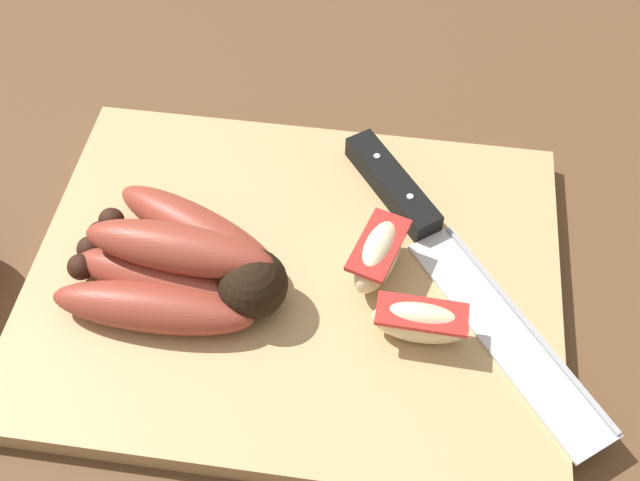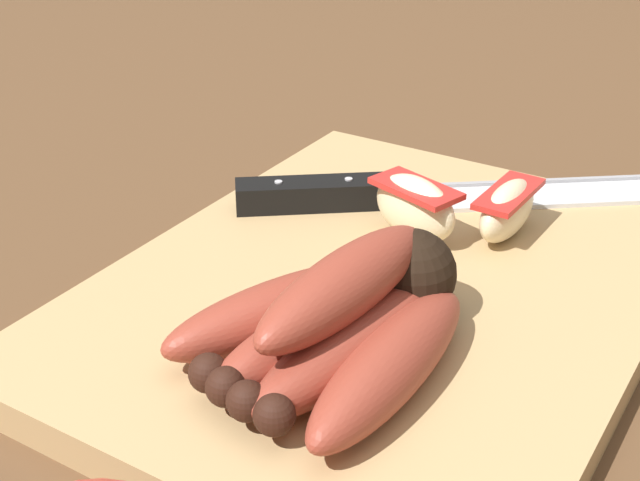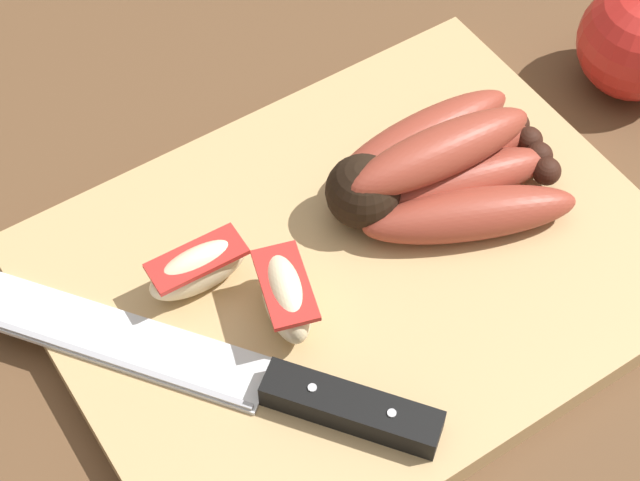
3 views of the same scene
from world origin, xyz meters
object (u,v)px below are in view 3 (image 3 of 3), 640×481
Objects in this scene: apple_wedge_near at (286,296)px; apple_wedge_middle at (198,269)px; chefs_knife at (268,384)px; banana_bunch at (438,172)px; whole_apple at (638,41)px.

apple_wedge_near reaches higher than apple_wedge_middle.
apple_wedge_middle is (0.00, 0.08, 0.01)m from chefs_knife.
banana_bunch is 0.16m from apple_wedge_middle.
chefs_knife is 3.79× the size of apple_wedge_middle.
apple_wedge_near is at bearing 46.19° from chefs_knife.
chefs_knife is at bearing -159.14° from banana_bunch.
apple_wedge_near is 0.67× the size of whole_apple.
banana_bunch reaches higher than apple_wedge_middle.
banana_bunch reaches higher than chefs_knife.
banana_bunch is 1.61× the size of whole_apple.
apple_wedge_near is 0.06m from apple_wedge_middle.
banana_bunch is 0.13m from apple_wedge_near.
banana_bunch is 0.19m from whole_apple.
banana_bunch is at bearing -174.47° from whole_apple.
apple_wedge_near is at bearing -168.48° from banana_bunch.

